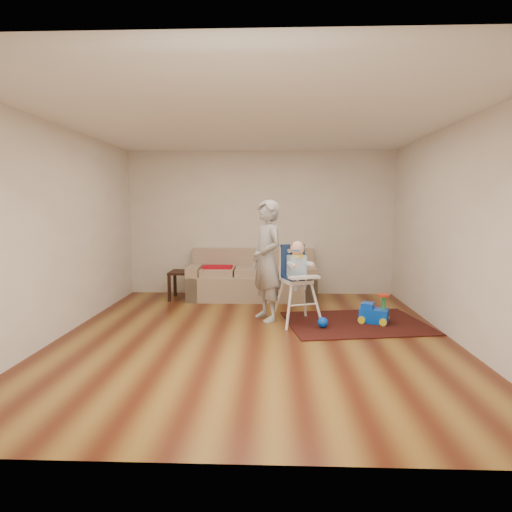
{
  "coord_description": "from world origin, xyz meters",
  "views": [
    {
      "loc": [
        0.21,
        -5.35,
        1.68
      ],
      "look_at": [
        0.0,
        0.4,
        1.0
      ],
      "focal_mm": 30.0,
      "sensor_mm": 36.0,
      "label": 1
    }
  ],
  "objects_px": {
    "sofa": "(252,274)",
    "high_chair": "(297,284)",
    "ride_on_toy": "(374,308)",
    "adult": "(267,261)",
    "side_table": "(185,285)",
    "toy_ball": "(323,322)"
  },
  "relations": [
    {
      "from": "toy_ball",
      "to": "adult",
      "type": "bearing_deg",
      "value": 150.14
    },
    {
      "from": "toy_ball",
      "to": "sofa",
      "type": "bearing_deg",
      "value": 119.01
    },
    {
      "from": "adult",
      "to": "ride_on_toy",
      "type": "bearing_deg",
      "value": 55.84
    },
    {
      "from": "ride_on_toy",
      "to": "adult",
      "type": "distance_m",
      "value": 1.68
    },
    {
      "from": "adult",
      "to": "toy_ball",
      "type": "bearing_deg",
      "value": 31.47
    },
    {
      "from": "sofa",
      "to": "side_table",
      "type": "distance_m",
      "value": 1.24
    },
    {
      "from": "sofa",
      "to": "side_table",
      "type": "bearing_deg",
      "value": -175.32
    },
    {
      "from": "sofa",
      "to": "high_chair",
      "type": "height_order",
      "value": "high_chair"
    },
    {
      "from": "side_table",
      "to": "ride_on_toy",
      "type": "distance_m",
      "value": 3.4
    },
    {
      "from": "ride_on_toy",
      "to": "high_chair",
      "type": "bearing_deg",
      "value": -156.08
    },
    {
      "from": "side_table",
      "to": "adult",
      "type": "distance_m",
      "value": 2.12
    },
    {
      "from": "sofa",
      "to": "high_chair",
      "type": "relative_size",
      "value": 1.91
    },
    {
      "from": "sofa",
      "to": "ride_on_toy",
      "type": "height_order",
      "value": "sofa"
    },
    {
      "from": "toy_ball",
      "to": "adult",
      "type": "distance_m",
      "value": 1.2
    },
    {
      "from": "sofa",
      "to": "side_table",
      "type": "relative_size",
      "value": 4.49
    },
    {
      "from": "ride_on_toy",
      "to": "adult",
      "type": "xyz_separation_m",
      "value": [
        -1.54,
        0.15,
        0.65
      ]
    },
    {
      "from": "adult",
      "to": "side_table",
      "type": "bearing_deg",
      "value": -160.92
    },
    {
      "from": "sofa",
      "to": "high_chair",
      "type": "distance_m",
      "value": 1.81
    },
    {
      "from": "side_table",
      "to": "high_chair",
      "type": "distance_m",
      "value": 2.5
    },
    {
      "from": "adult",
      "to": "high_chair",
      "type": "bearing_deg",
      "value": 38.32
    },
    {
      "from": "sofa",
      "to": "ride_on_toy",
      "type": "bearing_deg",
      "value": -41.83
    },
    {
      "from": "ride_on_toy",
      "to": "toy_ball",
      "type": "xyz_separation_m",
      "value": [
        -0.76,
        -0.3,
        -0.14
      ]
    }
  ]
}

